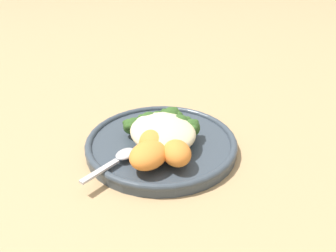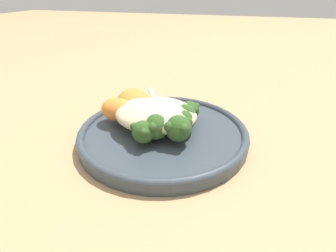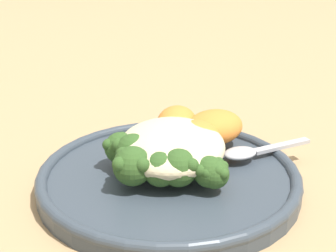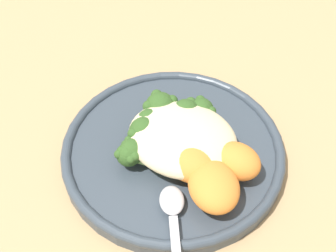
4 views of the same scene
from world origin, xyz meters
The scene contains 15 objects.
ground_plane centered at (0.00, 0.00, 0.00)m, with size 4.00×4.00×0.00m, color tan.
plate centered at (0.01, 0.01, 0.01)m, with size 0.26×0.26×0.02m.
quinoa_mound centered at (0.00, 0.01, 0.04)m, with size 0.12×0.11×0.04m, color beige.
broccoli_stalk_0 centered at (0.00, -0.02, 0.04)m, with size 0.04×0.11×0.03m.
broccoli_stalk_1 centered at (0.01, -0.02, 0.04)m, with size 0.05×0.09×0.04m.
broccoli_stalk_2 centered at (0.04, -0.02, 0.04)m, with size 0.09×0.09×0.04m.
broccoli_stalk_3 centered at (0.03, 0.00, 0.04)m, with size 0.08×0.06×0.03m.
broccoli_stalk_4 centered at (0.02, 0.02, 0.04)m, with size 0.08×0.05×0.03m.
broccoli_stalk_5 centered at (0.03, 0.02, 0.04)m, with size 0.10×0.05×0.04m.
broccoli_stalk_6 centered at (0.03, 0.04, 0.04)m, with size 0.08×0.04×0.03m.
broccoli_stalk_7 centered at (0.03, 0.04, 0.03)m, with size 0.09×0.05×0.03m.
sweet_potato_chunk_0 centered at (-0.02, 0.03, 0.04)m, with size 0.06×0.05×0.04m, color orange.
sweet_potato_chunk_1 centered at (-0.07, 0.01, 0.04)m, with size 0.05×0.04×0.04m, color orange.
sweet_potato_chunk_2 centered at (-0.06, 0.05, 0.04)m, with size 0.07×0.05×0.04m, color orange.
spoon centered at (-0.03, 0.09, 0.03)m, with size 0.07×0.10×0.01m.
Camera 2 is at (0.12, -0.33, 0.21)m, focal length 28.00 mm.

